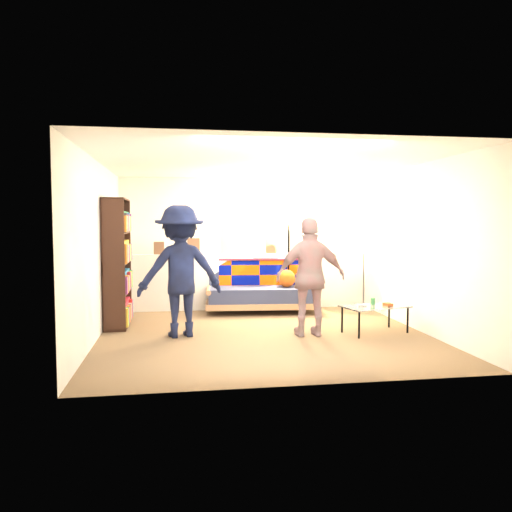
{
  "coord_description": "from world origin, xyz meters",
  "views": [
    {
      "loc": [
        -1.18,
        -7.07,
        1.58
      ],
      "look_at": [
        0.0,
        0.4,
        1.05
      ],
      "focal_mm": 35.0,
      "sensor_mm": 36.0,
      "label": 1
    }
  ],
  "objects_px": {
    "bookshelf": "(117,267)",
    "floor_lamp": "(289,246)",
    "person_left": "(180,271)",
    "person_right": "(311,277)",
    "coffee_table": "(375,307)",
    "futon_sofa": "(261,290)"
  },
  "relations": [
    {
      "from": "bookshelf",
      "to": "floor_lamp",
      "type": "xyz_separation_m",
      "value": [
        2.85,
        0.95,
        0.24
      ]
    },
    {
      "from": "person_left",
      "to": "person_right",
      "type": "relative_size",
      "value": 1.1
    },
    {
      "from": "coffee_table",
      "to": "floor_lamp",
      "type": "relative_size",
      "value": 0.64
    },
    {
      "from": "coffee_table",
      "to": "floor_lamp",
      "type": "distance_m",
      "value": 2.31
    },
    {
      "from": "futon_sofa",
      "to": "person_right",
      "type": "bearing_deg",
      "value": -79.71
    },
    {
      "from": "person_left",
      "to": "floor_lamp",
      "type": "bearing_deg",
      "value": -147.32
    },
    {
      "from": "coffee_table",
      "to": "person_left",
      "type": "relative_size",
      "value": 0.57
    },
    {
      "from": "floor_lamp",
      "to": "person_left",
      "type": "relative_size",
      "value": 0.89
    },
    {
      "from": "futon_sofa",
      "to": "person_left",
      "type": "distance_m",
      "value": 2.26
    },
    {
      "from": "futon_sofa",
      "to": "person_left",
      "type": "bearing_deg",
      "value": -129.92
    },
    {
      "from": "futon_sofa",
      "to": "floor_lamp",
      "type": "relative_size",
      "value": 1.23
    },
    {
      "from": "futon_sofa",
      "to": "person_right",
      "type": "height_order",
      "value": "person_right"
    },
    {
      "from": "person_left",
      "to": "futon_sofa",
      "type": "bearing_deg",
      "value": -140.34
    },
    {
      "from": "futon_sofa",
      "to": "coffee_table",
      "type": "xyz_separation_m",
      "value": [
        1.31,
        -1.91,
        -0.02
      ]
    },
    {
      "from": "coffee_table",
      "to": "person_left",
      "type": "bearing_deg",
      "value": 175.27
    },
    {
      "from": "coffee_table",
      "to": "person_left",
      "type": "distance_m",
      "value": 2.79
    },
    {
      "from": "floor_lamp",
      "to": "person_left",
      "type": "bearing_deg",
      "value": -136.91
    },
    {
      "from": "floor_lamp",
      "to": "person_left",
      "type": "xyz_separation_m",
      "value": [
        -1.92,
        -1.8,
        -0.24
      ]
    },
    {
      "from": "person_right",
      "to": "futon_sofa",
      "type": "bearing_deg",
      "value": -79.6
    },
    {
      "from": "futon_sofa",
      "to": "person_right",
      "type": "relative_size",
      "value": 1.2
    },
    {
      "from": "person_right",
      "to": "coffee_table",
      "type": "bearing_deg",
      "value": -177.37
    },
    {
      "from": "futon_sofa",
      "to": "coffee_table",
      "type": "distance_m",
      "value": 2.32
    }
  ]
}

